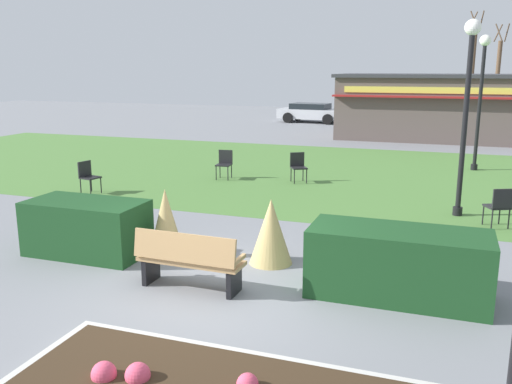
% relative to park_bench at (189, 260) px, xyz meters
% --- Properties ---
extents(ground_plane, '(80.00, 80.00, 0.00)m').
position_rel_park_bench_xyz_m(ground_plane, '(0.32, -0.01, -0.48)').
color(ground_plane, slate).
extents(lawn_patch, '(36.00, 12.00, 0.01)m').
position_rel_park_bench_xyz_m(lawn_patch, '(0.32, 10.26, -0.48)').
color(lawn_patch, '#4C7A38').
rests_on(lawn_patch, ground_plane).
extents(park_bench, '(1.71, 0.56, 0.95)m').
position_rel_park_bench_xyz_m(park_bench, '(0.00, 0.00, 0.00)').
color(park_bench, tan).
rests_on(park_bench, ground_plane).
extents(hedge_left, '(2.18, 1.10, 1.01)m').
position_rel_park_bench_xyz_m(hedge_left, '(-2.53, 0.90, 0.02)').
color(hedge_left, '#19421E').
rests_on(hedge_left, ground_plane).
extents(hedge_right, '(2.65, 1.10, 1.04)m').
position_rel_park_bench_xyz_m(hedge_right, '(3.08, 0.80, 0.04)').
color(hedge_right, '#19421E').
rests_on(hedge_right, ground_plane).
extents(ornamental_grass_behind_left, '(0.76, 0.76, 1.17)m').
position_rel_park_bench_xyz_m(ornamental_grass_behind_left, '(0.83, 1.55, 0.11)').
color(ornamental_grass_behind_left, tan).
rests_on(ornamental_grass_behind_left, ground_plane).
extents(ornamental_grass_behind_right, '(0.68, 0.68, 1.28)m').
position_rel_park_bench_xyz_m(ornamental_grass_behind_right, '(-1.06, 1.22, 0.16)').
color(ornamental_grass_behind_right, tan).
rests_on(ornamental_grass_behind_right, ground_plane).
extents(lamppost_mid, '(0.36, 0.36, 4.43)m').
position_rel_park_bench_xyz_m(lamppost_mid, '(3.98, 6.07, 2.29)').
color(lamppost_mid, black).
rests_on(lamppost_mid, ground_plane).
extents(lamppost_far, '(0.36, 0.36, 4.43)m').
position_rel_park_bench_xyz_m(lamppost_far, '(4.56, 12.48, 2.29)').
color(lamppost_far, black).
rests_on(lamppost_far, ground_plane).
extents(trash_bin, '(0.52, 0.52, 0.89)m').
position_rel_park_bench_xyz_m(trash_bin, '(-3.43, 0.79, -0.03)').
color(trash_bin, '#2D4233').
rests_on(trash_bin, ground_plane).
extents(food_kiosk, '(9.57, 4.59, 3.10)m').
position_rel_park_bench_xyz_m(food_kiosk, '(3.08, 20.76, 1.08)').
color(food_kiosk, '#594C47').
rests_on(food_kiosk, ground_plane).
extents(cafe_chair_west, '(0.48, 0.48, 0.89)m').
position_rel_park_bench_xyz_m(cafe_chair_west, '(-2.86, 8.30, 0.05)').
color(cafe_chair_west, black).
rests_on(cafe_chair_west, ground_plane).
extents(cafe_chair_east, '(0.60, 0.60, 0.89)m').
position_rel_park_bench_xyz_m(cafe_chair_east, '(-0.57, 8.58, 0.05)').
color(cafe_chair_east, black).
rests_on(cafe_chair_east, ground_plane).
extents(cafe_chair_center, '(0.58, 0.58, 0.89)m').
position_rel_park_bench_xyz_m(cafe_chair_center, '(4.79, 5.25, 0.05)').
color(cafe_chair_center, black).
rests_on(cafe_chair_center, ground_plane).
extents(cafe_chair_north, '(0.52, 0.52, 0.89)m').
position_rel_park_bench_xyz_m(cafe_chair_north, '(-5.61, 5.16, 0.05)').
color(cafe_chair_north, black).
rests_on(cafe_chair_north, ground_plane).
extents(parked_car_west_slot, '(4.35, 2.36, 1.20)m').
position_rel_park_bench_xyz_m(parked_car_west_slot, '(-4.61, 26.90, 0.16)').
color(parked_car_west_slot, '#B7BABF').
rests_on(parked_car_west_slot, ground_plane).
extents(parked_car_center_slot, '(4.33, 2.31, 1.20)m').
position_rel_park_bench_xyz_m(parked_car_center_slot, '(0.98, 26.90, 0.16)').
color(parked_car_center_slot, '#2D6638').
rests_on(parked_car_center_slot, ground_plane).
extents(parked_car_east_slot, '(4.28, 2.21, 1.20)m').
position_rel_park_bench_xyz_m(parked_car_east_slot, '(5.40, 26.90, 0.16)').
color(parked_car_east_slot, black).
rests_on(parked_car_east_slot, ground_plane).
extents(tree_left_bg, '(0.91, 0.96, 7.05)m').
position_rel_park_bench_xyz_m(tree_left_bg, '(4.86, 33.23, 2.68)').
color(tree_left_bg, brown).
rests_on(tree_left_bg, ground_plane).
extents(tree_right_bg, '(0.91, 0.96, 6.17)m').
position_rel_park_bench_xyz_m(tree_right_bg, '(6.43, 32.81, 2.24)').
color(tree_right_bg, brown).
rests_on(tree_right_bg, ground_plane).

